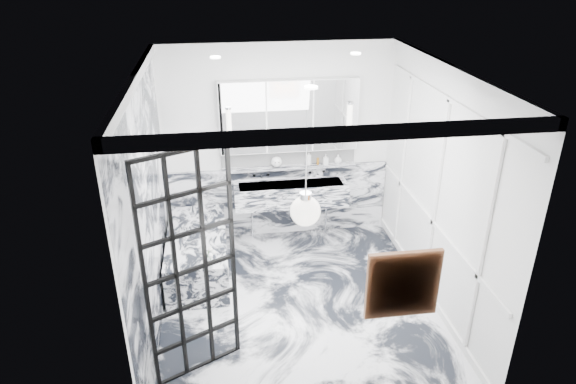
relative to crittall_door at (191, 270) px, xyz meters
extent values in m
plane|color=white|center=(1.15, 0.85, -1.17)|extent=(3.60, 3.60, 0.00)
plane|color=white|center=(1.15, 0.85, 1.63)|extent=(3.60, 3.60, 0.00)
plane|color=white|center=(1.15, 2.65, 0.23)|extent=(3.60, 0.00, 3.60)
plane|color=white|center=(1.15, -0.95, 0.23)|extent=(3.60, 0.00, 3.60)
plane|color=white|center=(-0.45, 0.85, 0.23)|extent=(0.00, 3.60, 3.60)
plane|color=white|center=(2.75, 0.85, 0.23)|extent=(0.00, 3.60, 3.60)
cube|color=white|center=(1.15, 2.63, -0.65)|extent=(3.18, 0.05, 1.05)
cube|color=white|center=(-0.44, 0.85, 0.17)|extent=(0.02, 3.56, 2.68)
cube|color=white|center=(2.73, 0.85, 0.13)|extent=(0.03, 3.40, 2.30)
imported|color=#8C5919|center=(1.57, 2.56, 0.02)|extent=(0.08, 0.08, 0.21)
imported|color=#4C4C51|center=(1.82, 2.56, -0.01)|extent=(0.07, 0.07, 0.15)
imported|color=silver|center=(2.00, 2.56, -0.02)|extent=(0.13, 0.13, 0.13)
sphere|color=white|center=(1.11, 2.56, -0.01)|extent=(0.15, 0.15, 0.15)
cylinder|color=#8C5919|center=(1.71, 2.56, -0.03)|extent=(0.04, 0.04, 0.10)
cylinder|color=silver|center=(0.14, 0.97, -0.56)|extent=(0.08, 0.08, 0.12)
cube|color=#B54B12|center=(1.69, -0.91, 0.31)|extent=(0.49, 0.05, 0.49)
sphere|color=white|center=(1.01, -0.32, 0.71)|extent=(0.26, 0.26, 0.26)
cube|color=silver|center=(1.30, 2.41, -0.44)|extent=(1.60, 0.45, 0.30)
cube|color=silver|center=(1.30, 2.57, -0.10)|extent=(1.90, 0.14, 0.04)
cube|color=white|center=(1.30, 2.64, 0.03)|extent=(1.90, 0.03, 0.23)
cube|color=white|center=(1.30, 2.58, 0.65)|extent=(1.90, 0.16, 1.00)
cylinder|color=white|center=(0.48, 2.48, 0.61)|extent=(0.07, 0.07, 0.40)
cylinder|color=white|center=(2.12, 2.48, 0.61)|extent=(0.07, 0.07, 0.40)
cube|color=silver|center=(-0.03, 1.75, -0.90)|extent=(0.75, 1.65, 0.55)
camera|label=1|loc=(0.32, -4.07, 2.68)|focal=32.00mm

